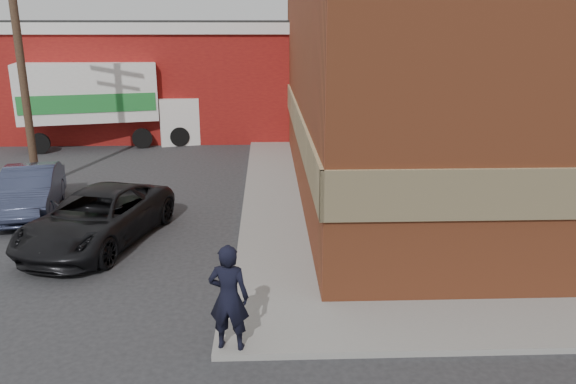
# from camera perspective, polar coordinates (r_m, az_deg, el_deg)

# --- Properties ---
(ground) EXTENTS (90.00, 90.00, 0.00)m
(ground) POSITION_cam_1_polar(r_m,az_deg,el_deg) (11.28, -4.33, -11.74)
(ground) COLOR #28282B
(ground) RESTS_ON ground
(brick_building) EXTENTS (14.25, 18.25, 9.36)m
(brick_building) POSITION_cam_1_polar(r_m,az_deg,el_deg) (20.58, 21.45, 13.58)
(brick_building) COLOR #9A4827
(brick_building) RESTS_ON ground
(sidewalk_west) EXTENTS (1.80, 18.00, 0.12)m
(sidewalk_west) POSITION_cam_1_polar(r_m,az_deg,el_deg) (19.65, -1.68, 0.91)
(sidewalk_west) COLOR gray
(sidewalk_west) RESTS_ON ground
(warehouse) EXTENTS (16.30, 8.30, 5.60)m
(warehouse) POSITION_cam_1_polar(r_m,az_deg,el_deg) (30.73, -14.58, 11.24)
(warehouse) COLOR maroon
(warehouse) RESTS_ON ground
(utility_pole) EXTENTS (2.00, 0.26, 9.00)m
(utility_pole) POSITION_cam_1_polar(r_m,az_deg,el_deg) (20.55, -25.69, 13.28)
(utility_pole) COLOR #4F3927
(utility_pole) RESTS_ON ground
(man) EXTENTS (0.74, 0.55, 1.85)m
(man) POSITION_cam_1_polar(r_m,az_deg,el_deg) (9.43, -6.04, -10.60)
(man) COLOR black
(man) RESTS_ON sidewalk_south
(sedan) EXTENTS (2.29, 4.37, 1.37)m
(sedan) POSITION_cam_1_polar(r_m,az_deg,el_deg) (18.17, -24.69, 0.12)
(sedan) COLOR #333955
(sedan) RESTS_ON ground
(suv_a) EXTENTS (3.49, 5.36, 1.37)m
(suv_a) POSITION_cam_1_polar(r_m,az_deg,el_deg) (14.98, -18.81, -2.48)
(suv_a) COLOR black
(suv_a) RESTS_ON ground
(box_truck) EXTENTS (8.02, 4.05, 3.80)m
(box_truck) POSITION_cam_1_polar(r_m,az_deg,el_deg) (27.20, -17.97, 9.05)
(box_truck) COLOR white
(box_truck) RESTS_ON ground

